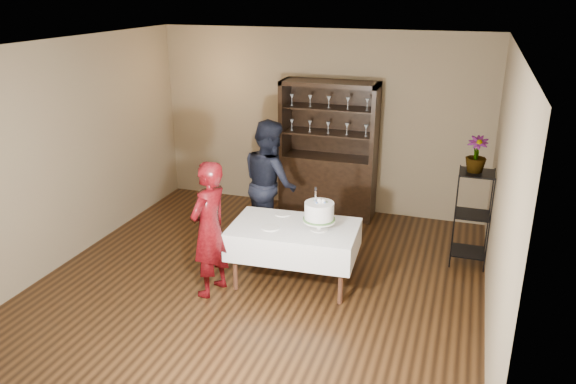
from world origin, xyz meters
name	(u,v)px	position (x,y,z in m)	size (l,w,h in m)	color
floor	(263,279)	(0.00, 0.00, 0.00)	(5.00, 5.00, 0.00)	black
ceiling	(259,44)	(0.00, 0.00, 2.70)	(5.00, 5.00, 0.00)	silver
back_wall	(320,122)	(0.00, 2.50, 1.35)	(5.00, 0.02, 2.70)	#76644C
wall_left	(72,151)	(-2.50, 0.00, 1.35)	(0.02, 5.00, 2.70)	#76644C
wall_right	(502,195)	(2.50, 0.00, 1.35)	(0.02, 5.00, 2.70)	#76644C
china_hutch	(328,171)	(0.20, 2.25, 0.66)	(1.40, 0.48, 2.00)	black
plant_etagere	(472,214)	(2.28, 1.20, 0.65)	(0.42, 0.42, 1.20)	black
cake_table	(294,240)	(0.37, 0.05, 0.54)	(1.47, 0.96, 0.71)	silver
woman	(209,229)	(-0.44, -0.45, 0.77)	(0.56, 0.37, 1.54)	#330407
man	(270,183)	(-0.26, 1.00, 0.84)	(0.82, 0.64, 1.68)	black
cake	(319,213)	(0.66, 0.05, 0.91)	(0.38, 0.38, 0.50)	white
plate_near	(271,228)	(0.14, -0.09, 0.72)	(0.20, 0.20, 0.01)	white
plate_far	(283,214)	(0.13, 0.34, 0.72)	(0.19, 0.19, 0.01)	white
potted_plant	(476,154)	(2.24, 1.21, 1.40)	(0.24, 0.24, 0.43)	#477337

